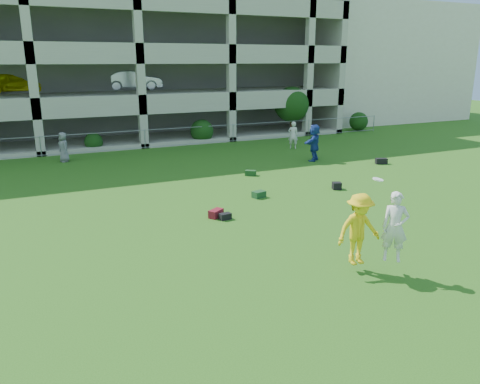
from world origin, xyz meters
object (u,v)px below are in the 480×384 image
parking_garage (112,50)px  crate_d (337,186)px  frisbee_contest (367,229)px  bystander_e (293,135)px  stucco_building (356,63)px  bystander_c (64,147)px  bystander_d (314,143)px

parking_garage → crate_d: bearing=-76.7°
frisbee_contest → bystander_e: bearing=64.8°
stucco_building → bystander_c: stucco_building is taller
stucco_building → bystander_e: stucco_building is taller
frisbee_contest → parking_garage: size_ratio=0.08×
stucco_building → bystander_d: bearing=-133.3°
crate_d → frisbee_contest: 8.26m
stucco_building → bystander_c: 30.30m
bystander_e → parking_garage: bearing=-23.9°
frisbee_contest → parking_garage: parking_garage is taller
bystander_c → stucco_building: bearing=98.1°
bystander_c → frisbee_contest: (5.76, -17.86, 0.41)m
stucco_building → parking_garage: bearing=-179.3°
stucco_building → frisbee_contest: bearing=-127.5°
bystander_c → crate_d: size_ratio=4.58×
bystander_c → bystander_d: size_ratio=0.80×
bystander_d → parking_garage: (-7.51, 16.16, 5.02)m
bystander_c → crate_d: bearing=29.3°
parking_garage → bystander_e: bearing=-56.4°
stucco_building → parking_garage: size_ratio=0.53×
bystander_d → stucco_building: bearing=-172.5°
bystander_c → parking_garage: bearing=142.0°
bystander_e → crate_d: 9.57m
bystander_c → crate_d: bystander_c is taller
bystander_e → bystander_c: bearing=24.4°
bystander_e → parking_garage: 15.96m
stucco_building → bystander_e: size_ratio=9.48×
bystander_c → bystander_d: bystander_d is taller
crate_d → parking_garage: parking_garage is taller
crate_d → stucco_building: bearing=50.7°
crate_d → parking_garage: 22.91m
bystander_d → crate_d: bystander_d is taller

